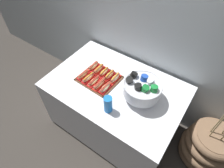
# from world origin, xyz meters

# --- Properties ---
(ground_plane) EXTENTS (10.00, 10.00, 0.00)m
(ground_plane) POSITION_xyz_m (0.00, 0.00, 0.00)
(ground_plane) COLOR #38332D
(back_wall) EXTENTS (6.00, 0.10, 2.60)m
(back_wall) POSITION_xyz_m (0.00, 0.55, 1.30)
(back_wall) COLOR #B2BCC1
(back_wall) RESTS_ON ground_plane
(buffet_table) EXTENTS (1.42, 0.93, 0.78)m
(buffet_table) POSITION_xyz_m (0.00, 0.00, 0.41)
(buffet_table) COLOR silver
(buffet_table) RESTS_ON ground_plane
(floor_vase) EXTENTS (0.57, 0.57, 1.07)m
(floor_vase) POSITION_xyz_m (1.08, 0.25, 0.24)
(floor_vase) COLOR brown
(floor_vase) RESTS_ON ground_plane
(serving_tray) EXTENTS (0.42, 0.38, 0.01)m
(serving_tray) POSITION_xyz_m (-0.20, -0.02, 0.78)
(serving_tray) COLOR #56331E
(serving_tray) RESTS_ON buffet_table
(hot_dog_0) EXTENTS (0.07, 0.16, 0.06)m
(hot_dog_0) POSITION_xyz_m (-0.36, -0.09, 0.81)
(hot_dog_0) COLOR red
(hot_dog_0) RESTS_ON serving_tray
(hot_dog_1) EXTENTS (0.07, 0.18, 0.06)m
(hot_dog_1) POSITION_xyz_m (-0.28, -0.10, 0.81)
(hot_dog_1) COLOR red
(hot_dog_1) RESTS_ON serving_tray
(hot_dog_2) EXTENTS (0.07, 0.17, 0.06)m
(hot_dog_2) POSITION_xyz_m (-0.21, -0.10, 0.81)
(hot_dog_2) COLOR red
(hot_dog_2) RESTS_ON serving_tray
(hot_dog_3) EXTENTS (0.06, 0.18, 0.06)m
(hot_dog_3) POSITION_xyz_m (-0.13, -0.10, 0.81)
(hot_dog_3) COLOR red
(hot_dog_3) RESTS_ON serving_tray
(hot_dog_4) EXTENTS (0.07, 0.16, 0.06)m
(hot_dog_4) POSITION_xyz_m (-0.06, -0.11, 0.81)
(hot_dog_4) COLOR #B21414
(hot_dog_4) RESTS_ON serving_tray
(hot_dog_5) EXTENTS (0.07, 0.16, 0.06)m
(hot_dog_5) POSITION_xyz_m (-0.35, 0.07, 0.81)
(hot_dog_5) COLOR red
(hot_dog_5) RESTS_ON serving_tray
(hot_dog_6) EXTENTS (0.06, 0.17, 0.06)m
(hot_dog_6) POSITION_xyz_m (-0.27, 0.07, 0.81)
(hot_dog_6) COLOR red
(hot_dog_6) RESTS_ON serving_tray
(hot_dog_7) EXTENTS (0.06, 0.15, 0.06)m
(hot_dog_7) POSITION_xyz_m (-0.20, 0.06, 0.81)
(hot_dog_7) COLOR #B21414
(hot_dog_7) RESTS_ON serving_tray
(hot_dog_8) EXTENTS (0.06, 0.15, 0.06)m
(hot_dog_8) POSITION_xyz_m (-0.12, 0.06, 0.81)
(hot_dog_8) COLOR #B21414
(hot_dog_8) RESTS_ON serving_tray
(hot_dog_9) EXTENTS (0.06, 0.16, 0.06)m
(hot_dog_9) POSITION_xyz_m (-0.05, 0.06, 0.81)
(hot_dog_9) COLOR red
(hot_dog_9) RESTS_ON serving_tray
(punch_bowl) EXTENTS (0.37, 0.36, 0.26)m
(punch_bowl) POSITION_xyz_m (0.29, 0.01, 0.93)
(punch_bowl) COLOR silver
(punch_bowl) RESTS_ON buffet_table
(cup_stack) EXTENTS (0.08, 0.08, 0.18)m
(cup_stack) POSITION_xyz_m (0.11, -0.28, 0.87)
(cup_stack) COLOR blue
(cup_stack) RESTS_ON buffet_table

